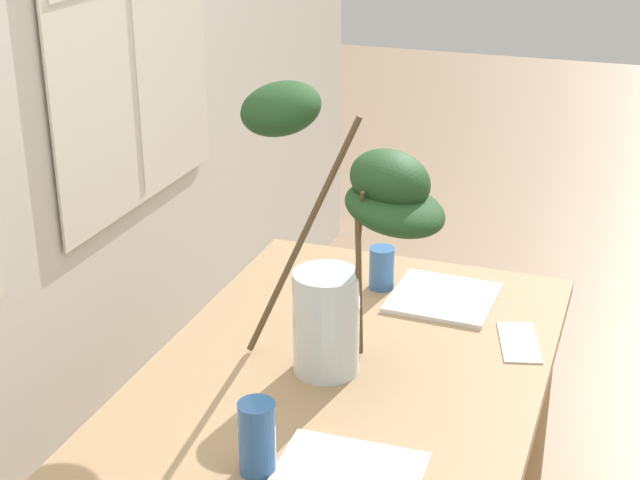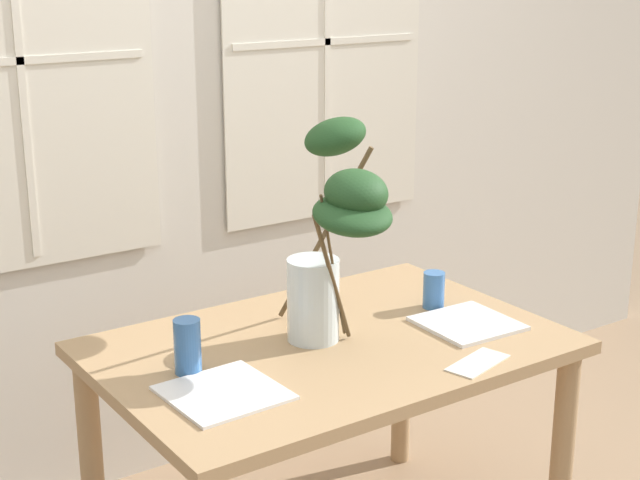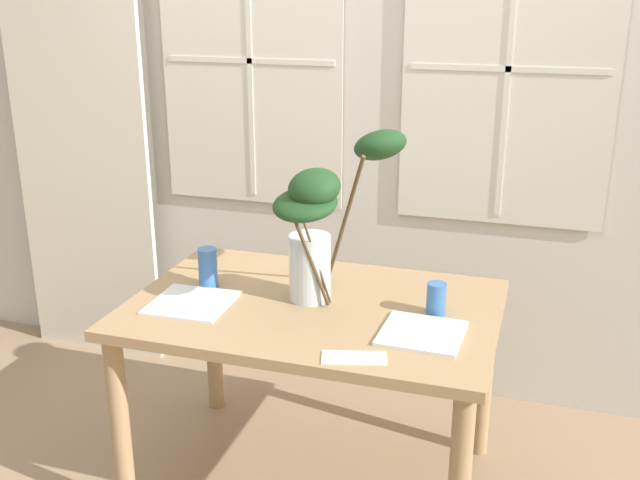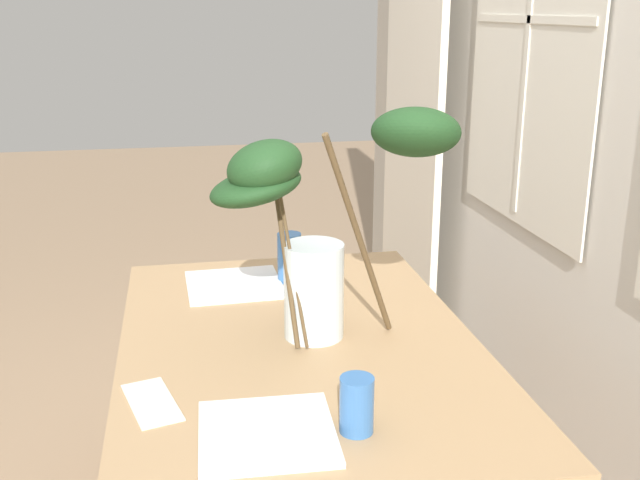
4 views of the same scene
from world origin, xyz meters
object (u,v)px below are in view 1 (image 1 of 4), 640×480
(dining_table, at_px, (346,406))
(drinking_glass_blue_right, at_px, (382,268))
(drinking_glass_blue_left, at_px, (257,438))
(plate_square_right, at_px, (443,297))
(vase_with_branches, at_px, (341,228))

(dining_table, distance_m, drinking_glass_blue_right, 0.46)
(dining_table, bearing_deg, drinking_glass_blue_left, 174.82)
(dining_table, height_order, plate_square_right, plate_square_right)
(dining_table, relative_size, drinking_glass_blue_right, 11.30)
(dining_table, xyz_separation_m, drinking_glass_blue_left, (-0.43, 0.04, 0.18))
(drinking_glass_blue_left, height_order, plate_square_right, drinking_glass_blue_left)
(vase_with_branches, height_order, plate_square_right, vase_with_branches)
(drinking_glass_blue_left, bearing_deg, vase_with_branches, -1.36)
(drinking_glass_blue_left, bearing_deg, plate_square_right, -11.33)
(drinking_glass_blue_left, bearing_deg, drinking_glass_blue_right, 0.33)
(vase_with_branches, xyz_separation_m, plate_square_right, (0.38, -0.16, -0.32))
(plate_square_right, bearing_deg, vase_with_branches, 157.43)
(vase_with_branches, relative_size, plate_square_right, 2.39)
(dining_table, height_order, drinking_glass_blue_right, drinking_glass_blue_right)
(drinking_glass_blue_left, xyz_separation_m, drinking_glass_blue_right, (0.86, 0.00, -0.02))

